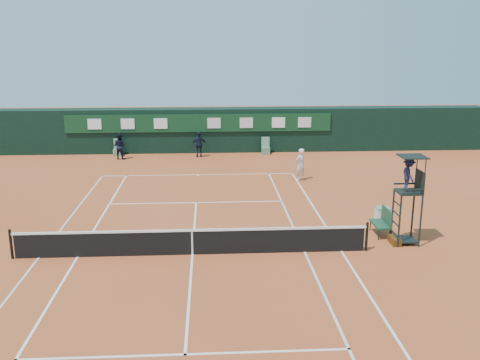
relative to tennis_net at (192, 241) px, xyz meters
name	(u,v)px	position (x,y,z in m)	size (l,w,h in m)	color
ground	(192,254)	(0.00, 0.00, -0.51)	(90.00, 90.00, 0.00)	#BC572C
court_lines	(192,254)	(0.00, 0.00, -0.50)	(11.05, 23.85, 0.01)	silver
tennis_net	(192,241)	(0.00, 0.00, 0.00)	(12.90, 0.10, 1.10)	black
back_wall	(200,130)	(0.00, 18.74, 1.00)	(40.00, 1.65, 3.00)	black
linesman_chair_left	(118,151)	(-5.50, 17.48, -0.19)	(0.55, 0.50, 1.15)	#5C8D65
linesman_chair_right	(266,149)	(4.50, 17.48, -0.19)	(0.55, 0.50, 1.15)	#537E58
umpire_chair	(409,181)	(8.09, 0.68, 1.95)	(0.96, 0.95, 3.42)	black
player_bench	(383,221)	(7.53, 1.59, 0.09)	(0.56, 1.20, 1.10)	#1A4229
tennis_bag	(395,240)	(7.69, 0.63, -0.37)	(0.32, 0.72, 0.27)	black
cooler	(382,214)	(8.02, 3.18, -0.18)	(0.57, 0.57, 0.65)	silver
tennis_ball	(226,191)	(1.48, 8.17, -0.47)	(0.07, 0.07, 0.07)	#AECC2F
player	(300,164)	(5.68, 10.37, 0.38)	(0.65, 0.43, 1.79)	silver
ball_kid_left	(119,146)	(-5.19, 16.44, 0.34)	(0.83, 0.64, 1.70)	black
ball_kid_right	(199,145)	(-0.01, 16.81, 0.32)	(0.97, 0.41, 1.66)	black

